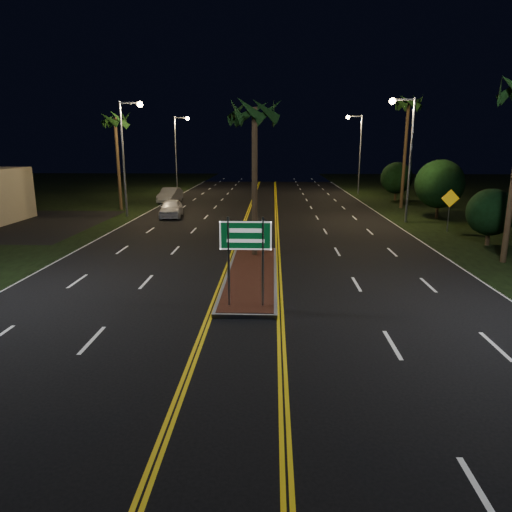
{
  "coord_description": "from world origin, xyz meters",
  "views": [
    {
      "loc": [
        0.94,
        -12.59,
        5.76
      ],
      "look_at": [
        0.35,
        3.11,
        1.9
      ],
      "focal_mm": 32.0,
      "sensor_mm": 36.0,
      "label": 1
    }
  ],
  "objects_px": {
    "median_island": "(251,275)",
    "streetlight_left_mid": "(127,146)",
    "shrub_far": "(397,178)",
    "shrub_mid": "(440,184)",
    "car_near": "(171,207)",
    "streetlight_right_mid": "(406,146)",
    "streetlight_left_far": "(179,145)",
    "streetlight_right_far": "(357,145)",
    "shrub_near": "(491,212)",
    "palm_right_far": "(409,105)",
    "palm_left_far": "(115,121)",
    "warning_sign": "(450,204)",
    "highway_sign": "(246,244)",
    "car_far": "(170,194)",
    "palm_median": "(255,112)"
  },
  "relations": [
    {
      "from": "median_island",
      "to": "streetlight_left_mid",
      "type": "relative_size",
      "value": 1.14
    },
    {
      "from": "highway_sign",
      "to": "shrub_far",
      "type": "bearing_deg",
      "value": 67.43
    },
    {
      "from": "streetlight_right_mid",
      "to": "car_near",
      "type": "bearing_deg",
      "value": 173.83
    },
    {
      "from": "shrub_mid",
      "to": "shrub_near",
      "type": "bearing_deg",
      "value": -92.86
    },
    {
      "from": "shrub_mid",
      "to": "shrub_far",
      "type": "distance_m",
      "value": 12.01
    },
    {
      "from": "highway_sign",
      "to": "palm_right_far",
      "type": "distance_m",
      "value": 30.81
    },
    {
      "from": "palm_left_far",
      "to": "palm_median",
      "type": "bearing_deg",
      "value": -53.82
    },
    {
      "from": "streetlight_right_far",
      "to": "car_far",
      "type": "relative_size",
      "value": 1.74
    },
    {
      "from": "palm_right_far",
      "to": "warning_sign",
      "type": "distance_m",
      "value": 13.78
    },
    {
      "from": "median_island",
      "to": "streetlight_right_far",
      "type": "relative_size",
      "value": 1.14
    },
    {
      "from": "warning_sign",
      "to": "car_near",
      "type": "bearing_deg",
      "value": 162.79
    },
    {
      "from": "streetlight_right_far",
      "to": "palm_right_far",
      "type": "relative_size",
      "value": 0.87
    },
    {
      "from": "streetlight_left_mid",
      "to": "shrub_far",
      "type": "xyz_separation_m",
      "value": [
        24.41,
        12.0,
        -3.32
      ]
    },
    {
      "from": "palm_median",
      "to": "warning_sign",
      "type": "height_order",
      "value": "palm_median"
    },
    {
      "from": "palm_left_far",
      "to": "car_far",
      "type": "height_order",
      "value": "palm_left_far"
    },
    {
      "from": "streetlight_left_mid",
      "to": "warning_sign",
      "type": "distance_m",
      "value": 24.35
    },
    {
      "from": "highway_sign",
      "to": "streetlight_left_mid",
      "type": "distance_m",
      "value": 23.93
    },
    {
      "from": "warning_sign",
      "to": "palm_median",
      "type": "bearing_deg",
      "value": -150.09
    },
    {
      "from": "shrub_near",
      "to": "shrub_far",
      "type": "xyz_separation_m",
      "value": [
        0.3,
        22.0,
        0.39
      ]
    },
    {
      "from": "median_island",
      "to": "shrub_mid",
      "type": "height_order",
      "value": "shrub_mid"
    },
    {
      "from": "streetlight_right_mid",
      "to": "car_near",
      "type": "distance_m",
      "value": 18.68
    },
    {
      "from": "streetlight_left_far",
      "to": "streetlight_right_far",
      "type": "bearing_deg",
      "value": -5.38
    },
    {
      "from": "streetlight_left_mid",
      "to": "shrub_mid",
      "type": "distance_m",
      "value": 24.79
    },
    {
      "from": "palm_median",
      "to": "palm_left_far",
      "type": "xyz_separation_m",
      "value": [
        -12.8,
        17.5,
        0.47
      ]
    },
    {
      "from": "palm_left_far",
      "to": "palm_right_far",
      "type": "distance_m",
      "value": 25.72
    },
    {
      "from": "median_island",
      "to": "palm_right_far",
      "type": "distance_m",
      "value": 27.84
    },
    {
      "from": "shrub_mid",
      "to": "car_near",
      "type": "xyz_separation_m",
      "value": [
        -21.33,
        -0.06,
        -1.89
      ]
    },
    {
      "from": "palm_left_far",
      "to": "warning_sign",
      "type": "bearing_deg",
      "value": -20.8
    },
    {
      "from": "median_island",
      "to": "car_far",
      "type": "relative_size",
      "value": 1.98
    },
    {
      "from": "warning_sign",
      "to": "palm_left_far",
      "type": "bearing_deg",
      "value": 157.7
    },
    {
      "from": "palm_median",
      "to": "shrub_far",
      "type": "distance_m",
      "value": 29.41
    },
    {
      "from": "streetlight_left_far",
      "to": "shrub_far",
      "type": "relative_size",
      "value": 2.27
    },
    {
      "from": "car_far",
      "to": "shrub_far",
      "type": "bearing_deg",
      "value": 9.97
    },
    {
      "from": "streetlight_left_far",
      "to": "shrub_near",
      "type": "height_order",
      "value": "streetlight_left_far"
    },
    {
      "from": "palm_median",
      "to": "warning_sign",
      "type": "bearing_deg",
      "value": 31.41
    },
    {
      "from": "car_far",
      "to": "warning_sign",
      "type": "bearing_deg",
      "value": -30.61
    },
    {
      "from": "palm_median",
      "to": "car_far",
      "type": "relative_size",
      "value": 1.6
    },
    {
      "from": "streetlight_left_far",
      "to": "median_island",
      "type": "bearing_deg",
      "value": -74.0
    },
    {
      "from": "highway_sign",
      "to": "car_far",
      "type": "xyz_separation_m",
      "value": [
        -9.5,
        30.55,
        -1.54
      ]
    },
    {
      "from": "palm_right_far",
      "to": "shrub_mid",
      "type": "relative_size",
      "value": 2.23
    },
    {
      "from": "streetlight_left_far",
      "to": "palm_median",
      "type": "bearing_deg",
      "value": -72.42
    },
    {
      "from": "palm_median",
      "to": "car_near",
      "type": "xyz_separation_m",
      "value": [
        -7.33,
        13.44,
        -6.44
      ]
    },
    {
      "from": "streetlight_right_mid",
      "to": "shrub_far",
      "type": "relative_size",
      "value": 2.27
    },
    {
      "from": "streetlight_left_far",
      "to": "car_near",
      "type": "height_order",
      "value": "streetlight_left_far"
    },
    {
      "from": "median_island",
      "to": "shrub_far",
      "type": "relative_size",
      "value": 2.59
    },
    {
      "from": "shrub_near",
      "to": "car_far",
      "type": "height_order",
      "value": "shrub_near"
    },
    {
      "from": "shrub_far",
      "to": "warning_sign",
      "type": "height_order",
      "value": "shrub_far"
    },
    {
      "from": "shrub_near",
      "to": "highway_sign",
      "type": "bearing_deg",
      "value": -140.31
    },
    {
      "from": "shrub_mid",
      "to": "car_near",
      "type": "distance_m",
      "value": 21.41
    },
    {
      "from": "streetlight_right_mid",
      "to": "streetlight_right_far",
      "type": "bearing_deg",
      "value": 90.0
    }
  ]
}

